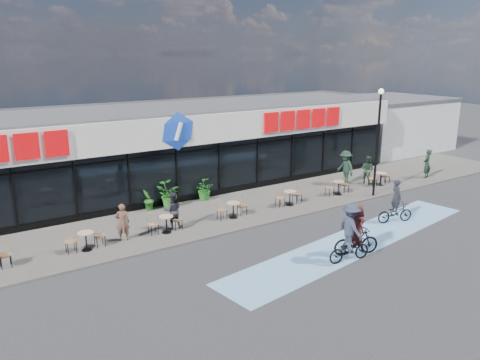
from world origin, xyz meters
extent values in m
plane|color=#28282B|center=(0.00, 0.00, 0.00)|extent=(120.00, 120.00, 0.00)
cube|color=#56534D|center=(0.00, 4.50, 0.05)|extent=(44.00, 5.00, 0.10)
cube|color=#6A9DC9|center=(4.00, -1.50, 0.01)|extent=(14.17, 4.13, 0.01)
cube|color=black|center=(0.00, 10.00, 1.50)|extent=(30.00, 6.00, 3.00)
cube|color=beige|center=(0.00, 9.85, 3.75)|extent=(30.60, 6.30, 1.50)
cube|color=#47474C|center=(0.00, 10.00, 4.55)|extent=(30.60, 6.30, 0.10)
cube|color=navy|center=(0.00, 6.96, 3.05)|extent=(30.60, 0.08, 0.18)
cube|color=black|center=(0.00, 6.97, 2.65)|extent=(30.00, 0.06, 0.08)
cube|color=black|center=(0.00, 6.98, 0.20)|extent=(30.00, 0.10, 0.40)
cube|color=#B6060A|center=(8.00, 6.70, 3.80)|extent=(5.63, 0.18, 1.10)
ellipsoid|color=blue|center=(0.00, 6.70, 3.80)|extent=(1.90, 0.24, 1.90)
cylinder|color=black|center=(-7.50, 6.97, 1.50)|extent=(0.10, 0.10, 3.00)
cylinder|color=black|center=(-5.00, 6.97, 1.50)|extent=(0.10, 0.10, 3.00)
cylinder|color=black|center=(-2.50, 6.97, 1.50)|extent=(0.10, 0.10, 3.00)
cylinder|color=black|center=(0.00, 6.97, 1.50)|extent=(0.10, 0.10, 3.00)
cylinder|color=black|center=(2.50, 6.97, 1.50)|extent=(0.10, 0.10, 3.00)
cylinder|color=black|center=(5.00, 6.97, 1.50)|extent=(0.10, 0.10, 3.00)
cylinder|color=black|center=(7.50, 6.97, 1.50)|extent=(0.10, 0.10, 3.00)
cylinder|color=black|center=(10.00, 6.97, 1.50)|extent=(0.10, 0.10, 3.00)
cylinder|color=black|center=(12.50, 6.97, 1.50)|extent=(0.10, 0.10, 3.00)
cylinder|color=black|center=(15.00, 6.97, 1.50)|extent=(0.10, 0.10, 3.00)
cube|color=silver|center=(20.50, 11.00, 2.00)|extent=(9.00, 7.00, 4.00)
cube|color=#47474C|center=(20.50, 11.00, 4.05)|extent=(9.20, 7.20, 0.12)
cylinder|color=black|center=(9.30, 2.30, 2.80)|extent=(0.12, 0.12, 5.41)
sphere|color=#FFF2CC|center=(9.30, 2.30, 5.61)|extent=(0.28, 0.28, 0.28)
cylinder|color=tan|center=(-5.63, 3.45, 0.82)|extent=(0.60, 0.60, 0.04)
cylinder|color=black|center=(-5.63, 3.45, 0.47)|extent=(0.06, 0.06, 0.70)
cylinder|color=black|center=(-5.63, 3.45, 0.11)|extent=(0.40, 0.40, 0.02)
cylinder|color=tan|center=(-2.26, 3.45, 0.82)|extent=(0.60, 0.60, 0.04)
cylinder|color=black|center=(-2.26, 3.45, 0.47)|extent=(0.06, 0.06, 0.70)
cylinder|color=black|center=(-2.26, 3.45, 0.11)|extent=(0.40, 0.40, 0.02)
cylinder|color=tan|center=(1.10, 3.45, 0.82)|extent=(0.60, 0.60, 0.04)
cylinder|color=black|center=(1.10, 3.45, 0.47)|extent=(0.06, 0.06, 0.70)
cylinder|color=black|center=(1.10, 3.45, 0.11)|extent=(0.40, 0.40, 0.02)
cylinder|color=tan|center=(4.47, 3.45, 0.82)|extent=(0.60, 0.60, 0.04)
cylinder|color=black|center=(4.47, 3.45, 0.47)|extent=(0.06, 0.06, 0.70)
cylinder|color=black|center=(4.47, 3.45, 0.11)|extent=(0.40, 0.40, 0.02)
cylinder|color=tan|center=(7.83, 3.45, 0.82)|extent=(0.60, 0.60, 0.04)
cylinder|color=black|center=(7.83, 3.45, 0.47)|extent=(0.06, 0.06, 0.70)
cylinder|color=black|center=(7.83, 3.45, 0.11)|extent=(0.40, 0.40, 0.02)
cylinder|color=tan|center=(11.20, 3.45, 0.82)|extent=(0.60, 0.60, 0.04)
cylinder|color=black|center=(11.20, 3.45, 0.47)|extent=(0.06, 0.06, 0.70)
cylinder|color=black|center=(11.20, 3.45, 0.11)|extent=(0.40, 0.40, 0.02)
imported|color=#205E1B|center=(-1.73, 6.62, 0.63)|extent=(0.71, 0.74, 1.06)
imported|color=#266A1E|center=(-0.74, 6.53, 0.75)|extent=(1.52, 1.47, 1.29)
imported|color=#1F671D|center=(1.32, 6.68, 0.64)|extent=(1.11, 1.19, 1.08)
imported|color=brown|center=(-4.08, 3.67, 0.88)|extent=(0.66, 0.55, 1.56)
imported|color=#23212A|center=(-1.80, 3.78, 0.91)|extent=(0.94, 0.84, 1.61)
imported|color=black|center=(9.65, 4.75, 1.09)|extent=(0.88, 1.36, 1.98)
imported|color=#1C3222|center=(10.90, 4.20, 0.92)|extent=(0.77, 0.91, 1.64)
imported|color=black|center=(14.86, 3.04, 0.98)|extent=(0.74, 0.60, 1.76)
imported|color=black|center=(2.26, -2.68, 0.46)|extent=(1.82, 0.86, 0.92)
imported|color=#2B3244|center=(2.26, -2.68, 1.35)|extent=(0.83, 1.24, 1.79)
imported|color=black|center=(7.07, -0.89, 0.45)|extent=(1.82, 1.10, 0.91)
imported|color=black|center=(7.07, -0.89, 1.23)|extent=(0.53, 0.66, 1.57)
imported|color=black|center=(2.90, -2.43, 0.54)|extent=(1.88, 1.10, 1.09)
imported|color=#491B1A|center=(2.90, -2.43, 1.23)|extent=(0.72, 0.88, 1.55)
camera|label=1|loc=(-9.92, -13.78, 7.44)|focal=35.00mm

